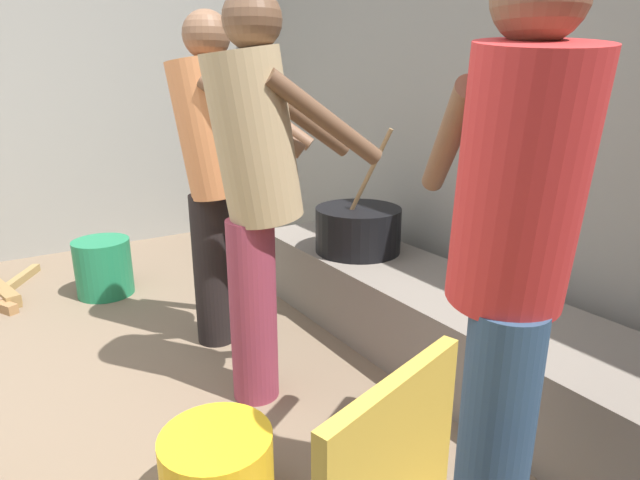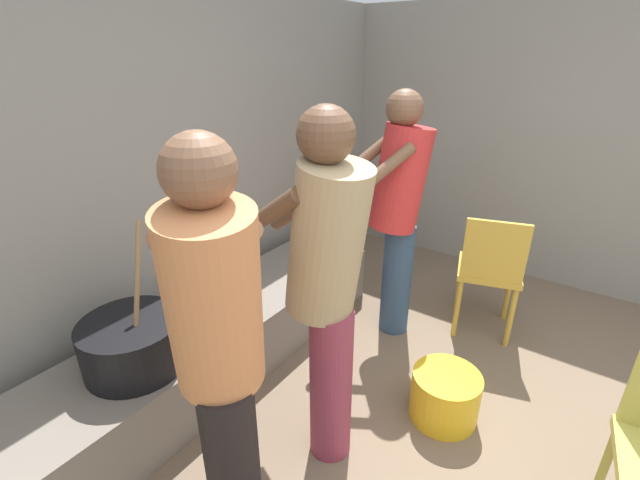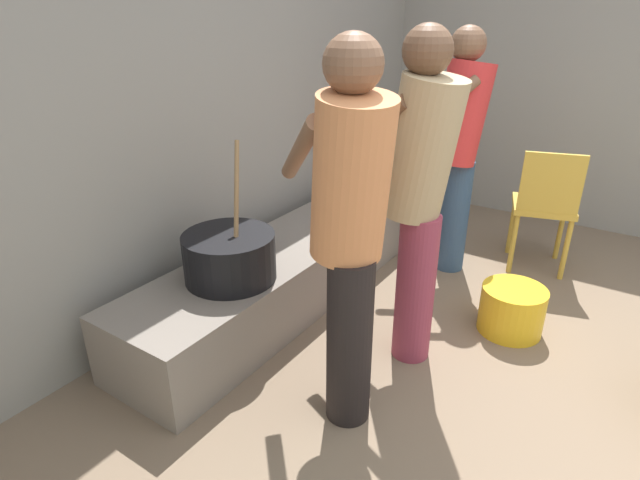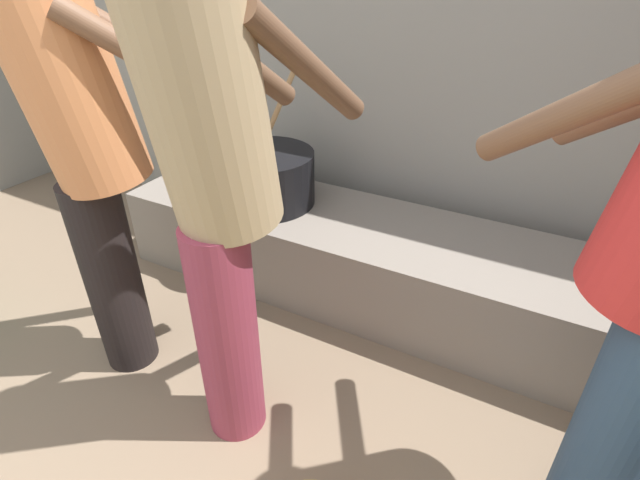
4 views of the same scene
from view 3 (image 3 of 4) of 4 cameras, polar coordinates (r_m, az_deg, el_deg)
The scene contains 9 objects.
ground_plane at distance 2.71m, azimuth 31.26°, elevation -19.07°, with size 10.70×10.70×0.00m, color #75604C.
block_enclosure_rear at distance 3.16m, azimuth -13.81°, elevation 12.45°, with size 5.55×0.20×2.20m, color gray.
hearth_ledge at distance 3.27m, azimuth -3.31°, elevation -3.29°, with size 2.49×0.60×0.40m, color slate.
cooking_pot_main at distance 2.73m, azimuth -10.04°, elevation -1.81°, with size 0.49×0.49×0.71m.
cook_in_red_shirt at distance 3.52m, azimuth 15.18°, elevation 10.75°, with size 0.73×0.65×1.63m.
cook_in_orange_shirt at distance 2.02m, azimuth 3.34°, elevation 2.08°, with size 0.68×0.73×1.65m.
cook_in_tan_shirt at distance 2.48m, azimuth 10.87°, elevation 6.17°, with size 0.41×0.72×1.67m.
chair_yellow at distance 3.84m, azimuth 23.79°, elevation 3.66°, with size 0.50×0.50×0.88m.
bucket_yellow_plastic at distance 3.16m, azimuth 20.60°, elevation -7.29°, with size 0.36×0.36×0.28m, color gold.
Camera 3 is at (-2.10, 0.20, 1.71)m, focal length 28.69 mm.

